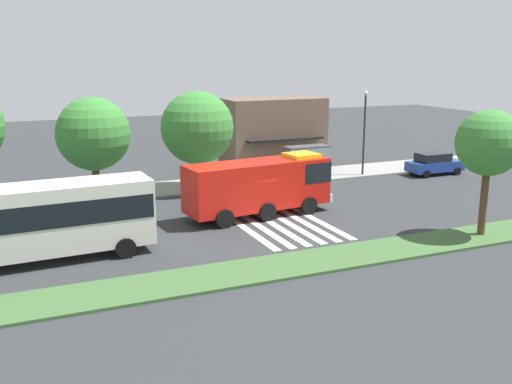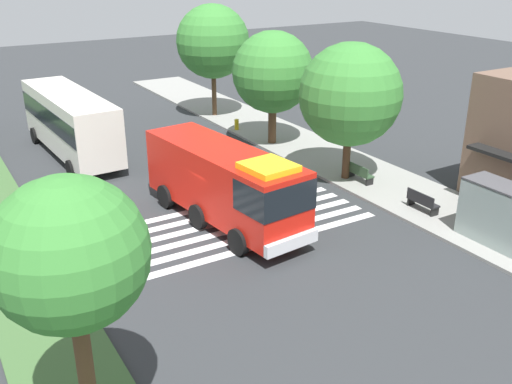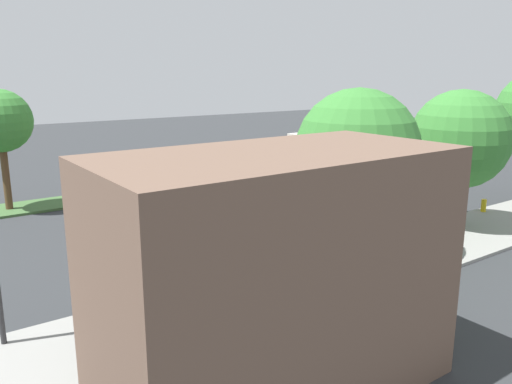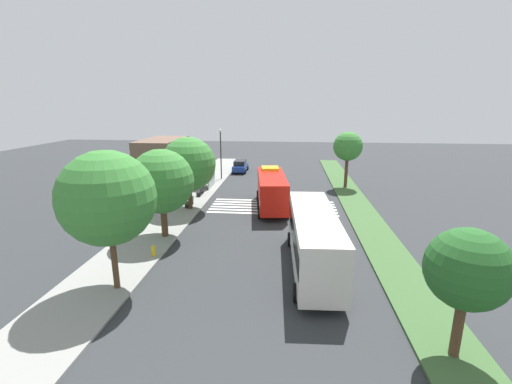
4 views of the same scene
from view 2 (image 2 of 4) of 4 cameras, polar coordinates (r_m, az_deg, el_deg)
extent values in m
plane|color=#2D3033|center=(26.27, -3.96, -2.50)|extent=(120.00, 120.00, 0.00)
cube|color=gray|center=(31.17, 11.30, 1.34)|extent=(60.00, 4.54, 0.14)
cube|color=#3D6033|center=(24.07, -22.31, -6.53)|extent=(60.00, 3.00, 0.14)
cube|color=silver|center=(27.21, -5.08, -1.61)|extent=(0.45, 12.55, 0.01)
cube|color=silver|center=(26.47, -4.22, -2.29)|extent=(0.45, 12.55, 0.01)
cube|color=silver|center=(25.75, -3.30, -3.00)|extent=(0.45, 12.55, 0.01)
cube|color=silver|center=(25.03, -2.34, -3.76)|extent=(0.45, 12.55, 0.01)
cube|color=silver|center=(24.32, -1.31, -4.57)|extent=(0.45, 12.55, 0.01)
cube|color=silver|center=(23.63, -0.22, -5.41)|extent=(0.45, 12.55, 0.01)
cube|color=red|center=(22.76, 1.20, -1.12)|extent=(2.96, 2.82, 2.81)
cube|color=red|center=(26.16, -4.93, 2.00)|extent=(6.53, 3.22, 2.81)
cube|color=black|center=(22.25, 1.86, -0.12)|extent=(2.21, 2.76, 1.23)
cube|color=silver|center=(22.25, 3.50, -5.02)|extent=(0.52, 2.55, 0.50)
cube|color=yellow|center=(22.20, 1.23, 2.49)|extent=(2.07, 1.98, 0.24)
cylinder|color=black|center=(24.27, 3.13, -3.23)|extent=(1.13, 0.42, 1.10)
cylinder|color=black|center=(22.86, -1.75, -4.90)|extent=(1.13, 0.42, 1.10)
cylinder|color=black|center=(28.54, -4.41, 0.77)|extent=(1.13, 0.42, 1.10)
cylinder|color=black|center=(27.35, -8.86, -0.43)|extent=(1.13, 0.42, 1.10)
cylinder|color=black|center=(26.38, -1.04, -1.02)|extent=(1.13, 0.42, 1.10)
cylinder|color=black|center=(25.09, -5.71, -2.42)|extent=(1.13, 0.42, 1.10)
cube|color=silver|center=(35.37, -17.76, 6.68)|extent=(10.60, 3.02, 3.20)
cube|color=black|center=(35.27, -17.83, 7.28)|extent=(10.39, 3.07, 1.15)
cylinder|color=black|center=(38.94, -20.86, 5.20)|extent=(1.01, 0.35, 1.00)
cylinder|color=black|center=(39.53, -17.29, 5.91)|extent=(1.01, 0.35, 1.00)
cylinder|color=black|center=(32.12, -17.67, 2.15)|extent=(1.01, 0.35, 1.00)
cylinder|color=black|center=(32.83, -13.44, 3.04)|extent=(1.01, 0.35, 1.00)
cube|color=#4C4C51|center=(24.67, 23.58, 0.31)|extent=(3.50, 1.40, 0.12)
cube|color=#8C9E99|center=(24.60, 22.24, -2.58)|extent=(3.50, 0.08, 2.40)
cylinder|color=#333338|center=(26.50, 21.12, -0.64)|extent=(0.08, 0.08, 2.40)
cube|color=black|center=(27.51, 16.07, -0.94)|extent=(1.60, 0.50, 0.08)
cube|color=black|center=(27.25, 15.81, -0.52)|extent=(1.60, 0.06, 0.45)
cube|color=black|center=(28.04, 14.97, -0.86)|extent=(0.08, 0.45, 0.37)
cube|color=black|center=(27.16, 17.10, -1.88)|extent=(0.08, 0.45, 0.37)
cube|color=#2D472D|center=(30.36, 10.21, 1.82)|extent=(1.60, 0.50, 0.08)
cube|color=#2D472D|center=(30.14, 9.92, 2.22)|extent=(1.60, 0.06, 0.45)
cube|color=black|center=(30.95, 9.31, 1.84)|extent=(0.08, 0.45, 0.37)
cube|color=black|center=(29.95, 11.07, 1.00)|extent=(0.08, 0.45, 0.37)
cylinder|color=#513823|center=(42.36, -4.13, 9.81)|extent=(0.33, 0.33, 3.44)
sphere|color=#387F33|center=(41.74, -4.27, 14.50)|extent=(5.09, 5.09, 5.09)
cylinder|color=#513823|center=(35.90, 1.60, 6.92)|extent=(0.50, 0.50, 2.66)
sphere|color=#387F33|center=(35.21, 1.65, 11.67)|extent=(4.85, 4.85, 4.85)
cylinder|color=#47301E|center=(30.39, 8.87, 3.71)|extent=(0.40, 0.40, 2.60)
sphere|color=#387F33|center=(29.56, 9.23, 9.41)|extent=(5.15, 5.15, 5.15)
cylinder|color=#513823|center=(14.67, -16.34, -16.55)|extent=(0.39, 0.39, 3.76)
sphere|color=#387F33|center=(13.00, -17.80, -5.81)|extent=(3.46, 3.46, 3.46)
cylinder|color=gold|center=(38.89, -1.91, 6.64)|extent=(0.28, 0.28, 0.70)
camera|label=1|loc=(40.35, -63.10, 8.55)|focal=41.17mm
camera|label=3|loc=(34.08, 48.58, 9.39)|focal=36.04mm
camera|label=4|loc=(54.40, -22.68, 19.98)|focal=24.31mm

